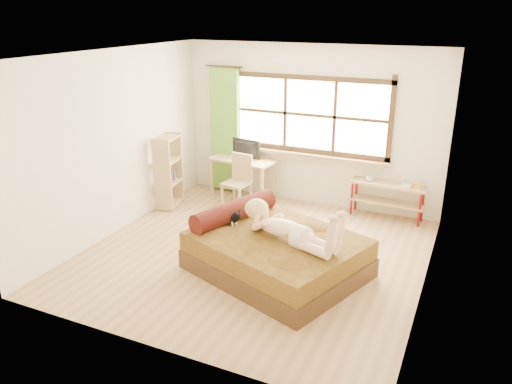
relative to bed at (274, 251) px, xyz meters
The scene contains 18 objects.
floor 0.58m from the bed, 145.52° to the left, with size 4.50×4.50×0.00m, color #9E754C.
ceiling 2.48m from the bed, 145.52° to the left, with size 4.50×4.50×0.00m, color white.
wall_back 2.79m from the bed, 99.50° to the left, with size 4.50×4.50×0.00m, color silver.
wall_front 2.27m from the bed, 102.27° to the right, with size 4.50×4.50×0.00m, color silver.
wall_left 2.90m from the bed, behind, with size 4.50×4.50×0.00m, color silver.
wall_right 2.14m from the bed, ahead, with size 4.50×4.50×0.00m, color silver.
window 2.83m from the bed, 99.62° to the left, with size 2.80×0.16×1.46m.
curtain 3.25m from the bed, 129.20° to the left, with size 0.55×0.10×2.20m, color #529829.
bed is the anchor object (origin of this frame).
woman 0.57m from the bed, 18.73° to the right, with size 1.42×0.40×0.61m, color beige, non-canonical shape.
kitten 0.76m from the bed, behind, with size 0.30×0.12×0.24m, color black, non-canonical shape.
desk 2.75m from the bed, 124.55° to the left, with size 1.22×0.68×0.72m.
monitor 2.83m from the bed, 123.96° to the left, with size 0.59×0.08×0.34m, color black.
chair 2.37m from the bed, 127.40° to the left, with size 0.46×0.46×0.91m.
pipe_shelf 2.57m from the bed, 67.07° to the left, with size 1.20×0.36×0.67m.
cup 2.49m from the bed, 73.79° to the left, with size 0.12×0.12×0.09m, color gray.
book 2.66m from the bed, 63.32° to the left, with size 0.16×0.22×0.02m, color gray.
bookshelf 2.87m from the bed, 151.62° to the left, with size 0.40×0.58×1.24m.
Camera 1 is at (2.61, -5.64, 3.23)m, focal length 35.00 mm.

